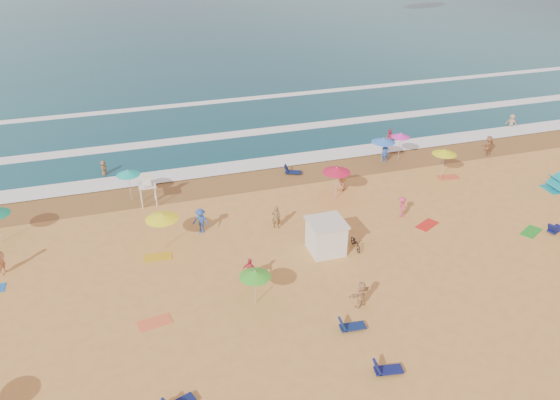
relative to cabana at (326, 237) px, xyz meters
name	(u,v)px	position (x,y,z in m)	size (l,w,h in m)	color
ground	(340,262)	(0.38, -1.45, -1.00)	(220.00, 220.00, 0.00)	gold
ocean	(166,19)	(0.38, 82.55, -1.00)	(220.00, 140.00, 0.18)	#0C4756
wet_sand	(279,176)	(0.38, 11.05, -0.99)	(220.00, 220.00, 0.00)	olive
surf_foam	(250,135)	(0.38, 19.87, -0.90)	(200.00, 18.70, 0.05)	white
cabana	(326,237)	(0.00, 0.00, 0.00)	(2.00, 2.00, 2.00)	white
cabana_roof	(327,222)	(0.00, 0.00, 1.06)	(2.20, 2.20, 0.12)	silver
bicycle	(356,243)	(1.90, -0.30, -0.60)	(0.53, 1.51, 0.79)	black
lifeguard_stand	(148,191)	(-9.89, 9.41, 0.05)	(1.20, 1.20, 2.10)	white
beach_umbrellas	(336,217)	(0.69, 0.23, 1.15)	(41.45, 27.43, 0.77)	orange
loungers	(426,261)	(5.22, -3.10, -0.83)	(48.72, 22.22, 0.34)	#0E1546
towels	(324,306)	(-2.05, -4.93, -0.98)	(45.85, 26.13, 0.03)	red
beachgoers	(304,213)	(-0.14, 3.59, -0.20)	(51.11, 26.46, 2.15)	#C83254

